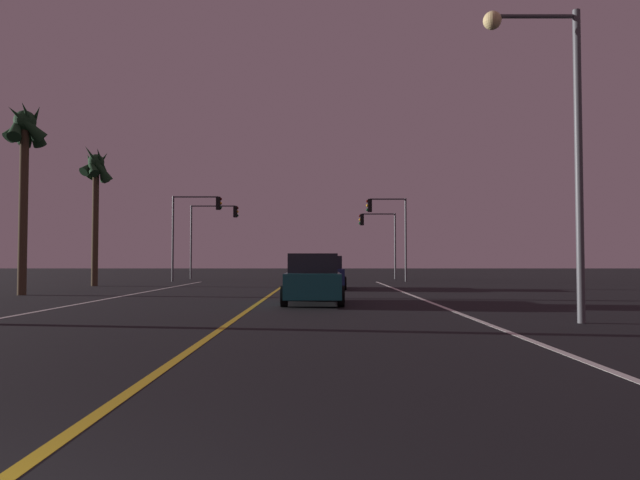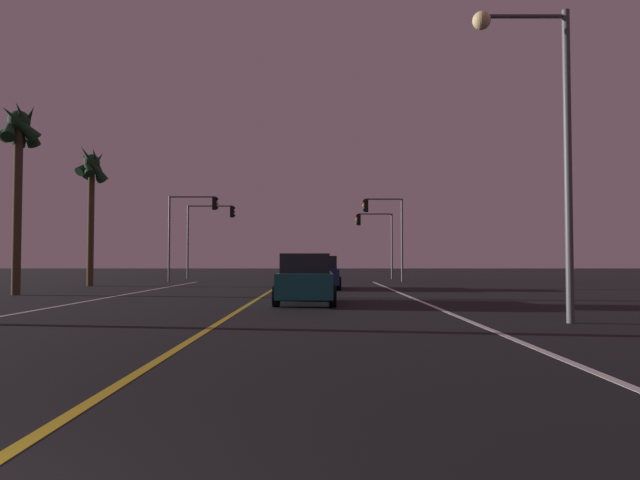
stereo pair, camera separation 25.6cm
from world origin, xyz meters
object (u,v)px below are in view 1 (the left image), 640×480
(traffic_light_near_right, at_px, (386,220))
(street_lamp_right_near, at_px, (553,121))
(traffic_light_far_left, at_px, (212,224))
(traffic_light_far_right, at_px, (376,230))
(palm_tree_left_far, at_px, (94,176))
(car_ahead_far, at_px, (324,273))
(palm_tree_left_mid, at_px, (23,141))
(traffic_light_near_left, at_px, (194,218))
(car_lead_same_lane, at_px, (311,280))

(traffic_light_near_right, relative_size, street_lamp_right_near, 0.77)
(traffic_light_far_left, bearing_deg, traffic_light_far_right, 0.00)
(traffic_light_far_left, xyz_separation_m, palm_tree_left_far, (-4.49, -12.13, 2.00))
(traffic_light_far_left, xyz_separation_m, street_lamp_right_near, (14.05, -31.15, 0.45))
(car_ahead_far, distance_m, traffic_light_far_right, 16.25)
(traffic_light_far_right, bearing_deg, traffic_light_near_right, 91.33)
(palm_tree_left_far, bearing_deg, traffic_light_far_left, 69.68)
(palm_tree_left_mid, bearing_deg, car_ahead_far, 21.60)
(traffic_light_near_right, bearing_deg, traffic_light_near_left, 0.00)
(traffic_light_far_right, relative_size, traffic_light_far_left, 0.89)
(traffic_light_near_right, bearing_deg, traffic_light_far_right, -88.67)
(street_lamp_right_near, height_order, palm_tree_left_far, palm_tree_left_far)
(traffic_light_far_right, distance_m, palm_tree_left_mid, 26.92)
(traffic_light_near_right, distance_m, street_lamp_right_near, 25.67)
(palm_tree_left_mid, bearing_deg, car_lead_same_lane, -20.98)
(car_ahead_far, xyz_separation_m, traffic_light_far_left, (-8.74, 15.38, 3.53))
(traffic_light_far_right, xyz_separation_m, traffic_light_far_left, (-13.02, 0.00, 0.48))
(car_lead_same_lane, height_order, traffic_light_far_left, traffic_light_far_left)
(street_lamp_right_near, bearing_deg, traffic_light_far_left, -65.72)
(car_ahead_far, relative_size, traffic_light_far_left, 0.74)
(palm_tree_left_far, bearing_deg, traffic_light_near_right, 20.61)
(street_lamp_right_near, distance_m, palm_tree_left_mid, 21.21)
(traffic_light_near_right, bearing_deg, street_lamp_right_near, 92.02)
(traffic_light_far_left, relative_size, street_lamp_right_near, 0.78)
(traffic_light_far_left, bearing_deg, traffic_light_near_right, -22.71)
(street_lamp_right_near, xyz_separation_m, palm_tree_left_far, (-18.54, 19.02, 1.55))
(traffic_light_near_right, relative_size, traffic_light_far_left, 0.99)
(car_lead_same_lane, xyz_separation_m, traffic_light_near_right, (4.92, 19.77, 3.44))
(street_lamp_right_near, bearing_deg, car_ahead_far, -71.40)
(traffic_light_far_right, height_order, street_lamp_right_near, street_lamp_right_near)
(traffic_light_near_right, relative_size, traffic_light_near_left, 0.97)
(traffic_light_far_left, relative_size, palm_tree_left_far, 0.72)
(traffic_light_near_left, bearing_deg, car_lead_same_lane, -66.96)
(traffic_light_far_left, distance_m, street_lamp_right_near, 34.18)
(palm_tree_left_far, bearing_deg, traffic_light_far_right, 34.72)
(car_lead_same_lane, relative_size, traffic_light_near_right, 0.74)
(traffic_light_near_left, distance_m, palm_tree_left_far, 8.14)
(car_lead_same_lane, distance_m, traffic_light_near_right, 20.66)
(car_ahead_far, bearing_deg, traffic_light_far_right, -15.53)
(traffic_light_near_left, height_order, street_lamp_right_near, street_lamp_right_near)
(palm_tree_left_far, bearing_deg, car_ahead_far, -13.77)
(traffic_light_near_left, distance_m, street_lamp_right_near, 29.34)
(traffic_light_near_left, bearing_deg, street_lamp_right_near, -60.96)
(traffic_light_far_left, bearing_deg, palm_tree_left_far, -110.32)
(car_lead_same_lane, xyz_separation_m, car_ahead_far, (0.52, 9.89, 0.00))
(traffic_light_near_right, height_order, palm_tree_left_far, palm_tree_left_far)
(car_lead_same_lane, xyz_separation_m, street_lamp_right_near, (5.83, -5.88, 3.98))
(traffic_light_far_right, height_order, traffic_light_far_left, traffic_light_far_left)
(street_lamp_right_near, height_order, palm_tree_left_mid, palm_tree_left_mid)
(car_lead_same_lane, xyz_separation_m, traffic_light_far_right, (4.80, 25.27, 3.05))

